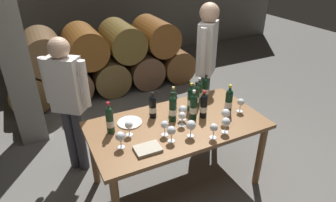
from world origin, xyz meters
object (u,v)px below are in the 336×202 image
Objects in this scene: wine_glass_2 at (120,137)px; wine_glass_7 at (171,131)px; wine_bottle_6 at (110,120)px; wine_glass_5 at (226,122)px; wine_glass_0 at (226,113)px; wine_glass_8 at (241,103)px; wine_bottle_10 at (173,109)px; wine_bottle_0 at (205,88)px; wine_bottle_2 at (191,99)px; wine_glass_3 at (183,110)px; wine_glass_1 at (214,128)px; taster_seated_left at (68,97)px; dining_table at (177,131)px; wine_bottle_5 at (204,106)px; wine_glass_9 at (182,116)px; wine_glass_4 at (165,125)px; wine_bottle_9 at (153,106)px; wine_glass_10 at (129,126)px; wine_bottle_8 at (199,91)px; wine_bottle_7 at (173,101)px; wine_bottle_1 at (193,107)px; serving_plate at (130,122)px; tasting_notebook at (148,149)px; wine_bottle_4 at (229,101)px; wine_glass_6 at (191,125)px; sommelier_presenting at (206,59)px; wine_bottle_3 at (196,96)px.

wine_glass_2 is 0.44m from wine_glass_7.
wine_glass_5 is (0.94, -0.47, -0.03)m from wine_bottle_6.
wine_glass_0 is 1.06× the size of wine_glass_8.
wine_bottle_10 is at bearing 147.20° from wine_glass_0.
wine_glass_5 is at bearing -146.53° from wine_glass_8.
wine_bottle_0 is 0.32m from wine_bottle_2.
wine_glass_3 is 0.38m from wine_glass_7.
wine_bottle_6 is 2.14× the size of wine_glass_8.
taster_seated_left reaches higher than wine_glass_1.
wine_bottle_0 is 1.98× the size of wine_glass_1.
wine_bottle_0 is at bearing 9.00° from wine_bottle_6.
wine_bottle_0 is (0.52, 0.32, 0.22)m from dining_table.
wine_bottle_5 is 0.27m from wine_glass_9.
wine_glass_0 is at bearing -32.80° from wine_bottle_10.
wine_glass_0 is 1.02× the size of wine_glass_7.
wine_bottle_0 is 1.97× the size of wine_glass_8.
wine_bottle_6 is 0.50m from wine_glass_4.
taster_seated_left is at bearing 126.42° from wine_glass_7.
wine_glass_4 is at bearing -95.18° from wine_bottle_9.
taster_seated_left is at bearing 134.65° from wine_glass_1.
wine_glass_10 reaches higher than dining_table.
wine_glass_1 is at bearing -63.53° from dining_table.
wine_glass_8 is (0.16, -0.41, -0.02)m from wine_bottle_0.
wine_bottle_5 is at bearing -113.84° from wine_bottle_8.
wine_bottle_10 is 0.72m from wine_glass_8.
wine_glass_10 is (-0.55, -0.20, -0.02)m from wine_bottle_7.
wine_glass_8 is (0.62, -0.31, -0.02)m from wine_bottle_7.
wine_bottle_1 reaches higher than serving_plate.
wine_bottle_5 is 1.05× the size of wine_bottle_7.
wine_bottle_2 is 0.80m from tasting_notebook.
wine_glass_5 is 0.10× the size of taster_seated_left.
wine_glass_7 is (-0.02, -0.44, -0.01)m from wine_bottle_9.
wine_bottle_4 is at bearing 49.38° from wine_glass_5.
dining_table is at bearing 153.78° from wine_glass_0.
wine_bottle_1 is 0.11m from wine_glass_3.
taster_seated_left is (-1.21, 1.05, 0.05)m from wine_glass_5.
wine_bottle_8 reaches higher than wine_glass_4.
wine_bottle_5 is at bearing -75.91° from wine_bottle_2.
wine_glass_6 is at bearing -88.00° from dining_table.
wine_glass_7 is 0.51m from serving_plate.
wine_bottle_6 reaches higher than wine_bottle_7.
sommelier_presenting is (1.23, 1.01, 0.27)m from tasting_notebook.
wine_bottle_3 is 0.17× the size of sommelier_presenting.
tasting_notebook is (-0.74, 0.07, -0.10)m from wine_glass_5.
sommelier_presenting is at bearing 39.66° from wine_bottle_10.
tasting_notebook is at bearing -63.47° from wine_bottle_6.
wine_bottle_2 reaches higher than wine_bottle_9.
sommelier_presenting is at bearing 65.91° from wine_glass_5.
wine_bottle_0 is 1.11m from tasting_notebook.
taster_seated_left reaches higher than wine_bottle_5.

